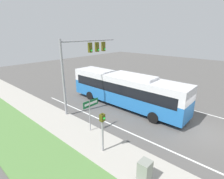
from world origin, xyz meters
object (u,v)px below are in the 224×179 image
at_px(signal_gantry, 83,58).
at_px(pedestrian_signal, 103,127).
at_px(bus, 125,88).
at_px(utility_cabinet, 145,171).
at_px(street_sign, 90,109).

relative_size(signal_gantry, pedestrian_signal, 2.53).
distance_m(bus, utility_cabinet, 9.52).
bearing_deg(street_sign, bus, 10.47).
relative_size(pedestrian_signal, street_sign, 1.02).
bearing_deg(bus, signal_gantry, 137.71).
xyz_separation_m(signal_gantry, street_sign, (-2.52, -3.65, -3.02)).
height_order(signal_gantry, street_sign, signal_gantry).
height_order(bus, street_sign, bus).
bearing_deg(bus, street_sign, -169.53).
relative_size(pedestrian_signal, utility_cabinet, 2.35).
height_order(signal_gantry, pedestrian_signal, signal_gantry).
bearing_deg(signal_gantry, pedestrian_signal, -121.44).
height_order(signal_gantry, utility_cabinet, signal_gantry).
relative_size(bus, pedestrian_signal, 4.75).
bearing_deg(utility_cabinet, bus, 43.42).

